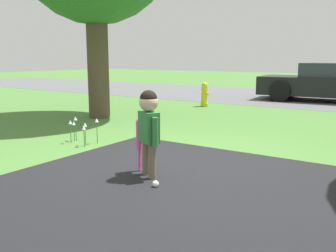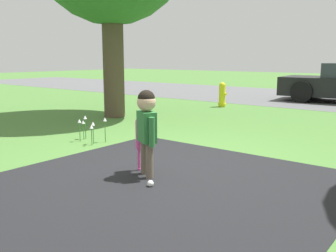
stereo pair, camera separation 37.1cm
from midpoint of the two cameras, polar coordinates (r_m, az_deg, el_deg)
ground_plane at (r=5.03m, az=-0.92°, el=-5.58°), size 60.00×60.00×0.00m
driveway_strip at (r=3.10m, az=-22.38°, el=-16.94°), size 3.69×7.00×0.01m
street_strip at (r=13.55m, az=21.84°, el=3.82°), size 40.00×6.00×0.01m
child at (r=4.31m, az=-5.41°, el=0.71°), size 0.37×0.27×1.02m
baseball_bat at (r=4.58m, az=-6.73°, el=-1.75°), size 0.08×0.08×0.66m
sports_ball at (r=4.11m, az=-4.52°, el=-8.82°), size 0.07×0.07×0.07m
fire_hydrant at (r=10.74m, az=4.60°, el=4.81°), size 0.25×0.23×0.70m
parked_car at (r=12.91m, az=22.54°, el=6.08°), size 4.21×2.09×1.21m
flower_bed at (r=6.28m, az=-14.81°, el=0.20°), size 0.52×0.36×0.41m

